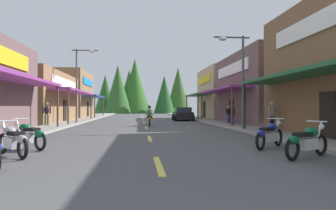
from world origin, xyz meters
The scene contains 21 objects.
ground centered at (0.00, 25.70, -0.05)m, with size 10.77×81.40×0.10m, color #4C4C4F.
sidewalk_left centered at (-6.46, 25.70, 0.06)m, with size 2.16×81.40×0.12m, color #9E9991.
sidewalk_right centered at (6.46, 25.70, 0.06)m, with size 2.16×81.40×0.12m, color #9E9991.
centerline_dashes centered at (0.00, 29.22, 0.01)m, with size 0.16×57.55×0.01m.
storefront_left_middle centered at (-10.50, 28.92, 2.35)m, with size 7.81×12.59×4.68m.
storefront_left_far centered at (-11.14, 41.67, 3.11)m, with size 9.07×10.44×6.22m.
storefront_right_middle centered at (11.49, 24.88, 3.00)m, with size 9.76×11.47×6.01m.
storefront_right_far centered at (11.26, 35.71, 3.08)m, with size 9.32×9.00×6.15m.
streetlamp_left centered at (-5.45, 25.72, 4.14)m, with size 2.19×0.30×6.37m.
streetlamp_right centered at (5.43, 17.27, 3.79)m, with size 2.19×0.30×5.74m.
motorcycle_parked_right_2 centered at (4.21, 7.80, 0.49)m, with size 1.90×1.16×1.04m.
motorcycle_parked_right_3 centered at (4.05, 9.84, 0.49)m, with size 1.65×1.52×1.04m.
motorcycle_parked_left_2 centered at (-4.14, 8.91, 0.49)m, with size 1.50×1.66×1.04m.
motorcycle_parked_left_3 centered at (-4.24, 10.42, 0.49)m, with size 1.67×1.49×1.04m.
rider_cruising_lead centered at (0.31, 22.31, 0.66)m, with size 0.60×2.14×1.57m.
pedestrian_by_shop centered at (-7.07, 21.87, 1.04)m, with size 0.54×0.37×1.78m.
pedestrian_browsing centered at (7.12, 16.22, 1.03)m, with size 0.53×0.38×1.76m.
pedestrian_waiting centered at (6.89, 23.65, 0.89)m, with size 0.55×0.36×1.56m.
pedestrian_strolling centered at (6.41, 21.24, 0.96)m, with size 0.33×0.56×1.66m.
parked_car_curbside centered at (4.18, 31.29, 0.69)m, with size 2.17×4.35×1.40m.
treeline_backdrop centered at (-0.42, 67.92, 5.37)m, with size 22.73×11.28×12.53m.
Camera 1 is at (-0.49, -0.10, 1.44)m, focal length 31.68 mm.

